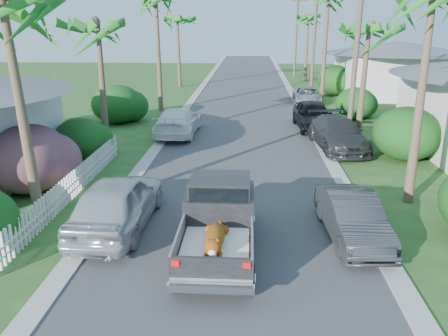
# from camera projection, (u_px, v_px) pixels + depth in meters

# --- Properties ---
(ground) EXTENTS (120.00, 120.00, 0.00)m
(ground) POSITION_uv_depth(u_px,v_px,m) (227.00, 287.00, 10.77)
(ground) COLOR #244E1D
(ground) RESTS_ON ground
(road) EXTENTS (8.00, 100.00, 0.02)m
(road) POSITION_uv_depth(u_px,v_px,m) (244.00, 104.00, 34.42)
(road) COLOR #38383A
(road) RESTS_ON ground
(curb_left) EXTENTS (0.60, 100.00, 0.06)m
(curb_left) POSITION_uv_depth(u_px,v_px,m) (190.00, 103.00, 34.65)
(curb_left) COLOR #A5A39E
(curb_left) RESTS_ON ground
(curb_right) EXTENTS (0.60, 100.00, 0.06)m
(curb_right) POSITION_uv_depth(u_px,v_px,m) (299.00, 104.00, 34.17)
(curb_right) COLOR #A5A39E
(curb_right) RESTS_ON ground
(pickup_truck) EXTENTS (1.98, 5.12, 2.06)m
(pickup_truck) POSITION_uv_depth(u_px,v_px,m) (219.00, 215.00, 12.37)
(pickup_truck) COLOR black
(pickup_truck) RESTS_ON ground
(parked_car_rn) EXTENTS (1.74, 4.22, 1.36)m
(parked_car_rn) POSITION_uv_depth(u_px,v_px,m) (352.00, 217.00, 13.01)
(parked_car_rn) COLOR #2B2D30
(parked_car_rn) RESTS_ON ground
(parked_car_rm) EXTENTS (2.78, 5.59, 1.56)m
(parked_car_rm) POSITION_uv_depth(u_px,v_px,m) (338.00, 134.00, 22.28)
(parked_car_rm) COLOR #2B2D2F
(parked_car_rm) RESTS_ON ground
(parked_car_rf) EXTENTS (2.28, 5.03, 1.68)m
(parked_car_rf) POSITION_uv_depth(u_px,v_px,m) (313.00, 115.00, 26.27)
(parked_car_rf) COLOR black
(parked_car_rf) RESTS_ON ground
(parked_car_rd) EXTENTS (2.12, 4.44, 1.22)m
(parked_car_rd) POSITION_uv_depth(u_px,v_px,m) (307.00, 95.00, 34.72)
(parked_car_rd) COLOR #A6A7AD
(parked_car_rd) RESTS_ON ground
(parked_car_ln) EXTENTS (2.16, 5.09, 1.72)m
(parked_car_ln) POSITION_uv_depth(u_px,v_px,m) (117.00, 202.00, 13.63)
(parked_car_ln) COLOR silver
(parked_car_ln) RESTS_ON ground
(parked_car_lf) EXTENTS (2.32, 5.37, 1.54)m
(parked_car_lf) POSITION_uv_depth(u_px,v_px,m) (178.00, 122.00, 24.99)
(parked_car_lf) COLOR white
(parked_car_lf) RESTS_ON ground
(palm_l_b) EXTENTS (4.40, 4.40, 7.40)m
(palm_l_b) POSITION_uv_depth(u_px,v_px,m) (97.00, 23.00, 20.54)
(palm_l_b) COLOR brown
(palm_l_b) RESTS_ON ground
(palm_l_d) EXTENTS (4.40, 4.40, 7.70)m
(palm_l_d) POSITION_uv_depth(u_px,v_px,m) (178.00, 19.00, 41.23)
(palm_l_d) COLOR brown
(palm_l_d) RESTS_ON ground
(palm_r_b) EXTENTS (4.40, 4.40, 7.20)m
(palm_r_b) POSITION_uv_depth(u_px,v_px,m) (369.00, 27.00, 22.69)
(palm_r_b) COLOR brown
(palm_r_b) RESTS_ON ground
(palm_r_d) EXTENTS (4.40, 4.40, 8.00)m
(palm_r_d) POSITION_uv_depth(u_px,v_px,m) (309.00, 16.00, 46.08)
(palm_r_d) COLOR brown
(palm_r_d) RESTS_ON ground
(shrub_l_b) EXTENTS (3.00, 3.30, 2.60)m
(shrub_l_b) POSITION_uv_depth(u_px,v_px,m) (30.00, 159.00, 16.47)
(shrub_l_b) COLOR #A71768
(shrub_l_b) RESTS_ON ground
(shrub_l_c) EXTENTS (2.40, 2.64, 2.00)m
(shrub_l_c) POSITION_uv_depth(u_px,v_px,m) (80.00, 139.00, 20.33)
(shrub_l_c) COLOR #124113
(shrub_l_c) RESTS_ON ground
(shrub_l_d) EXTENTS (3.20, 3.52, 2.40)m
(shrub_l_d) POSITION_uv_depth(u_px,v_px,m) (117.00, 104.00, 27.86)
(shrub_l_d) COLOR #124113
(shrub_l_d) RESTS_ON ground
(shrub_r_b) EXTENTS (3.00, 3.30, 2.50)m
(shrub_r_b) POSITION_uv_depth(u_px,v_px,m) (406.00, 134.00, 20.34)
(shrub_r_b) COLOR #124113
(shrub_r_b) RESTS_ON ground
(shrub_r_c) EXTENTS (2.60, 2.86, 2.10)m
(shrub_r_c) POSITION_uv_depth(u_px,v_px,m) (356.00, 103.00, 28.93)
(shrub_r_c) COLOR #124113
(shrub_r_c) RESTS_ON ground
(shrub_r_d) EXTENTS (3.20, 3.52, 2.60)m
(shrub_r_d) POSITION_uv_depth(u_px,v_px,m) (336.00, 80.00, 38.28)
(shrub_r_d) COLOR #124113
(shrub_r_d) RESTS_ON ground
(picket_fence) EXTENTS (0.10, 11.00, 1.00)m
(picket_fence) POSITION_uv_depth(u_px,v_px,m) (73.00, 184.00, 16.15)
(picket_fence) COLOR white
(picket_fence) RESTS_ON ground
(house_right_far) EXTENTS (9.00, 8.00, 4.60)m
(house_right_far) POSITION_uv_depth(u_px,v_px,m) (395.00, 71.00, 37.74)
(house_right_far) COLOR silver
(house_right_far) RESTS_ON ground
(utility_pole_b) EXTENTS (1.60, 0.26, 9.00)m
(utility_pole_b) POSITION_uv_depth(u_px,v_px,m) (356.00, 56.00, 21.28)
(utility_pole_b) COLOR brown
(utility_pole_b) RESTS_ON ground
(utility_pole_c) EXTENTS (1.60, 0.26, 9.00)m
(utility_pole_c) POSITION_uv_depth(u_px,v_px,m) (314.00, 42.00, 35.47)
(utility_pole_c) COLOR brown
(utility_pole_c) RESTS_ON ground
(utility_pole_d) EXTENTS (1.60, 0.26, 9.00)m
(utility_pole_d) POSITION_uv_depth(u_px,v_px,m) (296.00, 36.00, 49.65)
(utility_pole_d) COLOR brown
(utility_pole_d) RESTS_ON ground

